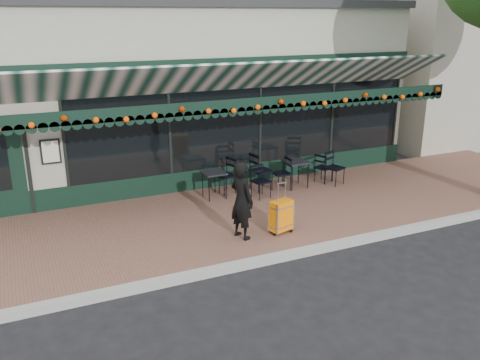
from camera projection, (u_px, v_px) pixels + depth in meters
name	position (u px, v px, depth m)	size (l,w,h in m)	color
ground	(287.00, 257.00, 9.52)	(80.00, 80.00, 0.00)	black
sidewalk	(243.00, 217.00, 11.23)	(18.00, 4.00, 0.15)	brown
curb	(289.00, 255.00, 9.43)	(18.00, 0.16, 0.15)	#9E9E99
restaurant_building	(163.00, 85.00, 15.60)	(12.00, 9.60, 4.50)	#A39E8D
neighbor_building_right	(469.00, 64.00, 20.83)	(12.00, 8.00, 4.80)	#B1AE9B
woman	(242.00, 200.00, 9.77)	(0.56, 0.37, 1.54)	black
suitcase	(281.00, 216.00, 10.12)	(0.51, 0.37, 1.05)	orange
cafe_table_a	(296.00, 164.00, 12.76)	(0.55, 0.55, 0.68)	black
cafe_table_b	(214.00, 175.00, 12.02)	(0.52, 0.52, 0.64)	black
chair_a_left	(281.00, 174.00, 12.62)	(0.41, 0.41, 0.83)	black
chair_a_right	(324.00, 168.00, 13.19)	(0.39, 0.39, 0.78)	black
chair_a_front	(335.00, 168.00, 13.03)	(0.43, 0.43, 0.85)	black
chair_b_left	(225.00, 176.00, 12.38)	(0.44, 0.44, 0.88)	black
chair_b_right	(261.00, 171.00, 12.59)	(0.48, 0.48, 0.97)	black
chair_b_front	(261.00, 182.00, 12.07)	(0.40, 0.40, 0.80)	black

